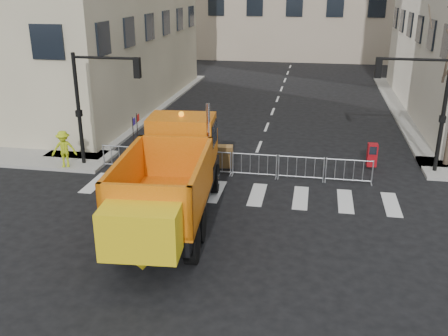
% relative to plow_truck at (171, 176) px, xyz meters
% --- Properties ---
extents(ground, '(120.00, 120.00, 0.00)m').
position_rel_plow_truck_xyz_m(ground, '(2.04, -2.28, -1.86)').
color(ground, black).
rests_on(ground, ground).
extents(sidewalk_back, '(64.00, 5.00, 0.15)m').
position_rel_plow_truck_xyz_m(sidewalk_back, '(2.04, 6.22, -1.78)').
color(sidewalk_back, gray).
rests_on(sidewalk_back, ground).
extents(traffic_light_left, '(0.18, 0.18, 5.40)m').
position_rel_plow_truck_xyz_m(traffic_light_left, '(-5.96, 5.22, 0.84)').
color(traffic_light_left, black).
rests_on(traffic_light_left, ground).
extents(traffic_light_right, '(0.18, 0.18, 5.40)m').
position_rel_plow_truck_xyz_m(traffic_light_right, '(10.54, 7.22, 0.84)').
color(traffic_light_right, black).
rests_on(traffic_light_right, ground).
extents(crowd_barriers, '(12.60, 0.60, 1.10)m').
position_rel_plow_truck_xyz_m(crowd_barriers, '(1.29, 5.32, -1.31)').
color(crowd_barriers, '#9EA0A5').
rests_on(crowd_barriers, ground).
extents(plow_truck, '(3.94, 10.98, 4.18)m').
position_rel_plow_truck_xyz_m(plow_truck, '(0.00, 0.00, 0.00)').
color(plow_truck, black).
rests_on(plow_truck, ground).
extents(cop_a, '(0.66, 0.49, 1.65)m').
position_rel_plow_truck_xyz_m(cop_a, '(-0.72, 4.72, -1.03)').
color(cop_a, black).
rests_on(cop_a, ground).
extents(cop_b, '(0.86, 0.67, 1.74)m').
position_rel_plow_truck_xyz_m(cop_b, '(-0.36, 4.72, -0.99)').
color(cop_b, black).
rests_on(cop_b, ground).
extents(cop_c, '(1.18, 1.00, 1.89)m').
position_rel_plow_truck_xyz_m(cop_c, '(0.19, 4.72, -0.91)').
color(cop_c, black).
rests_on(cop_c, ground).
extents(worker, '(1.28, 0.98, 1.76)m').
position_rel_plow_truck_xyz_m(worker, '(-6.54, 4.52, -0.83)').
color(worker, '#ABC016').
rests_on(worker, sidewalk_back).
extents(newspaper_box, '(0.46, 0.42, 1.10)m').
position_rel_plow_truck_xyz_m(newspaper_box, '(7.69, 7.30, -1.16)').
color(newspaper_box, '#9C0C12').
rests_on(newspaper_box, sidewalk_back).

